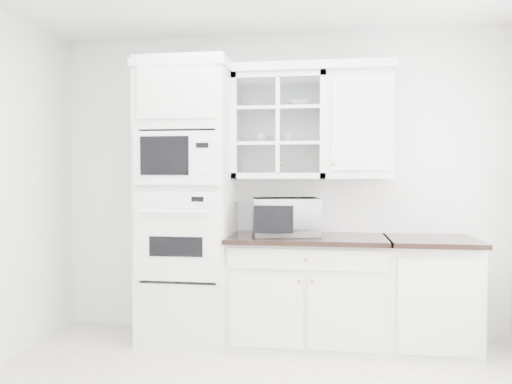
# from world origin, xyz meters

# --- Properties ---
(room_shell) EXTENTS (4.00, 3.50, 2.70)m
(room_shell) POSITION_xyz_m (0.00, 0.43, 1.78)
(room_shell) COLOR white
(room_shell) RESTS_ON ground
(oven_column) EXTENTS (0.76, 0.68, 2.40)m
(oven_column) POSITION_xyz_m (-0.75, 1.42, 1.20)
(oven_column) COLOR silver
(oven_column) RESTS_ON ground
(base_cabinet_run) EXTENTS (1.32, 0.67, 0.92)m
(base_cabinet_run) POSITION_xyz_m (0.28, 1.45, 0.46)
(base_cabinet_run) COLOR silver
(base_cabinet_run) RESTS_ON ground
(extra_base_cabinet) EXTENTS (0.72, 0.67, 0.92)m
(extra_base_cabinet) POSITION_xyz_m (1.28, 1.45, 0.46)
(extra_base_cabinet) COLOR silver
(extra_base_cabinet) RESTS_ON ground
(upper_cabinet_glass) EXTENTS (0.80, 0.33, 0.90)m
(upper_cabinet_glass) POSITION_xyz_m (0.03, 1.58, 1.85)
(upper_cabinet_glass) COLOR silver
(upper_cabinet_glass) RESTS_ON room_shell
(upper_cabinet_solid) EXTENTS (0.55, 0.33, 0.90)m
(upper_cabinet_solid) POSITION_xyz_m (0.71, 1.58, 1.85)
(upper_cabinet_solid) COLOR silver
(upper_cabinet_solid) RESTS_ON room_shell
(crown_molding) EXTENTS (2.14, 0.38, 0.07)m
(crown_molding) POSITION_xyz_m (-0.07, 1.56, 2.33)
(crown_molding) COLOR white
(crown_molding) RESTS_ON room_shell
(countertop_microwave) EXTENTS (0.63, 0.56, 0.32)m
(countertop_microwave) POSITION_xyz_m (0.10, 1.45, 1.08)
(countertop_microwave) COLOR white
(countertop_microwave) RESTS_ON base_cabinet_run
(bowl_a) EXTENTS (0.19, 0.19, 0.05)m
(bowl_a) POSITION_xyz_m (-0.17, 1.59, 2.03)
(bowl_a) COLOR white
(bowl_a) RESTS_ON upper_cabinet_glass
(bowl_b) EXTENTS (0.24, 0.24, 0.06)m
(bowl_b) POSITION_xyz_m (0.20, 1.57, 2.04)
(bowl_b) COLOR white
(bowl_b) RESTS_ON upper_cabinet_glass
(cup_a) EXTENTS (0.14, 0.14, 0.09)m
(cup_a) POSITION_xyz_m (-0.14, 1.59, 1.75)
(cup_a) COLOR white
(cup_a) RESTS_ON upper_cabinet_glass
(cup_b) EXTENTS (0.10, 0.10, 0.09)m
(cup_b) POSITION_xyz_m (0.11, 1.58, 1.75)
(cup_b) COLOR white
(cup_b) RESTS_ON upper_cabinet_glass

